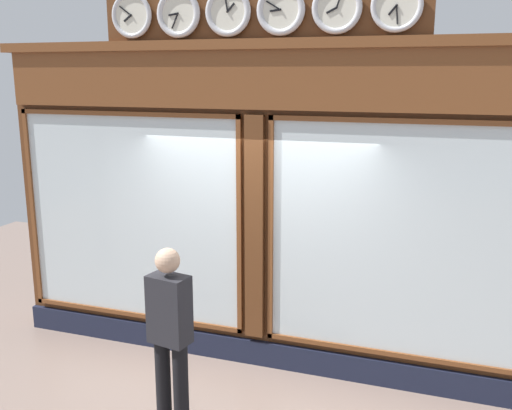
% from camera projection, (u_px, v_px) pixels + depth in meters
% --- Properties ---
extents(shop_facade, '(6.06, 0.42, 4.06)m').
position_uv_depth(shop_facade, '(260.00, 203.00, 6.12)').
color(shop_facade, '#5B3319').
rests_on(shop_facade, ground_plane).
extents(pedestrian, '(0.39, 0.28, 1.69)m').
position_uv_depth(pedestrian, '(170.00, 330.00, 5.09)').
color(pedestrian, black).
rests_on(pedestrian, ground_plane).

